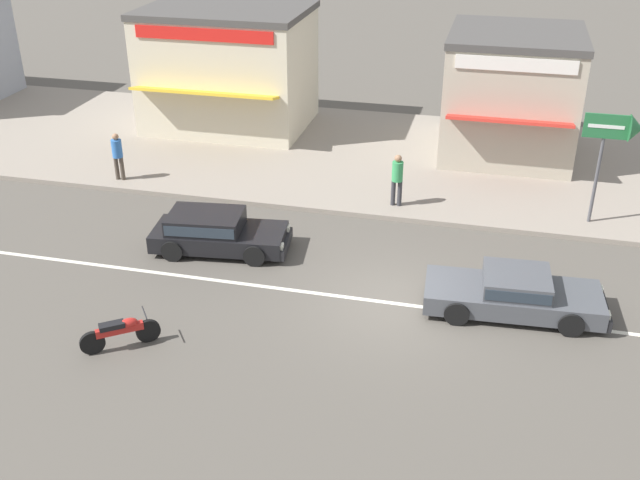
% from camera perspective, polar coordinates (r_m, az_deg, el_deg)
% --- Properties ---
extents(ground_plane, '(160.00, 160.00, 0.00)m').
position_cam_1_polar(ground_plane, '(18.74, 5.60, -4.82)').
color(ground_plane, '#544F47').
extents(lane_centre_stripe, '(50.40, 0.14, 0.01)m').
position_cam_1_polar(lane_centre_stripe, '(18.73, 5.60, -4.81)').
color(lane_centre_stripe, silver).
rests_on(lane_centre_stripe, ground).
extents(kerb_strip, '(68.00, 10.00, 0.15)m').
position_cam_1_polar(kerb_strip, '(27.26, 8.72, 5.92)').
color(kerb_strip, gray).
rests_on(kerb_strip, ground).
extents(sedan_dark_grey_0, '(4.40, 1.97, 1.06)m').
position_cam_1_polar(sedan_dark_grey_0, '(18.65, 14.60, -3.91)').
color(sedan_dark_grey_0, '#47494F').
rests_on(sedan_dark_grey_0, ground).
extents(hatchback_black_2, '(3.95, 2.05, 1.10)m').
position_cam_1_polar(hatchback_black_2, '(21.02, -8.03, 0.70)').
color(hatchback_black_2, black).
rests_on(hatchback_black_2, ground).
extents(motorcycle_2, '(1.51, 1.15, 0.80)m').
position_cam_1_polar(motorcycle_2, '(17.46, -14.94, -6.75)').
color(motorcycle_2, black).
rests_on(motorcycle_2, ground).
extents(arrow_signboard, '(1.58, 0.78, 3.37)m').
position_cam_1_polar(arrow_signboard, '(22.77, 22.35, 7.55)').
color(arrow_signboard, '#4C4C51').
rests_on(arrow_signboard, kerb_strip).
extents(pedestrian_mid_kerb, '(0.34, 0.34, 1.62)m').
position_cam_1_polar(pedestrian_mid_kerb, '(25.81, -15.18, 6.41)').
color(pedestrian_mid_kerb, '#4C4238').
rests_on(pedestrian_mid_kerb, kerb_strip).
extents(pedestrian_by_shop, '(0.34, 0.34, 1.67)m').
position_cam_1_polar(pedestrian_by_shop, '(23.11, 5.91, 4.85)').
color(pedestrian_by_shop, '#333338').
rests_on(pedestrian_by_shop, kerb_strip).
extents(shopfront_corner_warung, '(6.22, 5.42, 4.60)m').
position_cam_1_polar(shopfront_corner_warung, '(30.15, -6.99, 12.91)').
color(shopfront_corner_warung, beige).
rests_on(shopfront_corner_warung, kerb_strip).
extents(shopfront_far_kios, '(4.59, 5.69, 4.35)m').
position_cam_1_polar(shopfront_far_kios, '(27.90, 14.36, 10.79)').
color(shopfront_far_kios, '#B2A893').
rests_on(shopfront_far_kios, kerb_strip).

